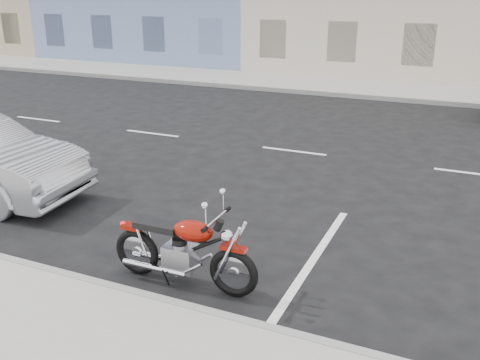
{
  "coord_description": "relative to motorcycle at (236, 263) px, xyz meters",
  "views": [
    {
      "loc": [
        1.84,
        -11.72,
        3.72
      ],
      "look_at": [
        -1.45,
        -4.39,
        0.8
      ],
      "focal_mm": 40.0,
      "sensor_mm": 36.0,
      "label": 1
    }
  ],
  "objects": [
    {
      "name": "sidewalk_far",
      "position": [
        -4.38,
        15.06,
        -0.4
      ],
      "size": [
        80.0,
        3.4,
        0.15
      ],
      "primitive_type": "cube",
      "color": "gray",
      "rests_on": "ground"
    },
    {
      "name": "ground",
      "position": [
        0.62,
        6.36,
        -0.48
      ],
      "size": [
        120.0,
        120.0,
        0.0
      ],
      "primitive_type": "plane",
      "color": "black",
      "rests_on": "ground"
    },
    {
      "name": "motorcycle",
      "position": [
        0.0,
        0.0,
        0.0
      ],
      "size": [
        2.1,
        0.69,
        1.05
      ],
      "rotation": [
        0.0,
        0.0,
        0.01
      ],
      "color": "black",
      "rests_on": "ground"
    },
    {
      "name": "curb_far",
      "position": [
        -4.38,
        13.36,
        -0.4
      ],
      "size": [
        80.0,
        0.12,
        0.16
      ],
      "primitive_type": "cube",
      "color": "gray",
      "rests_on": "ground"
    }
  ]
}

